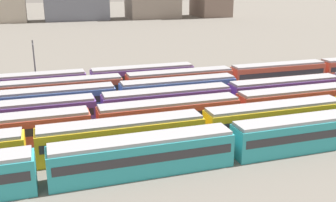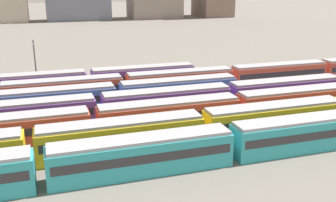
# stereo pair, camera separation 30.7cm
# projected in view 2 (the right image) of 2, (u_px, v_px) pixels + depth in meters

# --- Properties ---
(train_track_0) EXTENTS (112.50, 3.06, 3.75)m
(train_track_0) POSITION_uv_depth(u_px,v_px,m) (231.00, 143.00, 40.57)
(train_track_0) COLOR teal
(train_track_0) RESTS_ON ground_plane
(train_track_1) EXTENTS (112.50, 3.06, 3.75)m
(train_track_1) POSITION_uv_depth(u_px,v_px,m) (203.00, 127.00, 45.02)
(train_track_1) COLOR yellow
(train_track_1) RESTS_ON ground_plane
(train_track_2) EXTENTS (93.60, 3.06, 3.75)m
(train_track_2) POSITION_uv_depth(u_px,v_px,m) (169.00, 115.00, 49.07)
(train_track_2) COLOR #BC4C38
(train_track_2) RESTS_ON ground_plane
(train_track_3) EXTENTS (93.60, 3.06, 3.75)m
(train_track_3) POSITION_uv_depth(u_px,v_px,m) (167.00, 102.00, 54.19)
(train_track_3) COLOR #6B429E
(train_track_3) RESTS_ON ground_plane
(train_track_4) EXTENTS (55.80, 3.06, 3.75)m
(train_track_4) POSITION_uv_depth(u_px,v_px,m) (50.00, 101.00, 54.46)
(train_track_4) COLOR #4C70BC
(train_track_4) RESTS_ON ground_plane
(train_track_5) EXTENTS (93.60, 3.06, 3.75)m
(train_track_5) POSITION_uv_depth(u_px,v_px,m) (180.00, 81.00, 65.27)
(train_track_5) COLOR #BC4C38
(train_track_5) RESTS_ON ground_plane
(train_track_6) EXTENTS (55.80, 3.06, 3.75)m
(train_track_6) POSITION_uv_depth(u_px,v_px,m) (30.00, 85.00, 63.08)
(train_track_6) COLOR #6B429E
(train_track_6) RESTS_ON ground_plane
(catenary_pole_3) EXTENTS (0.24, 3.20, 8.64)m
(catenary_pole_3) POSITION_uv_depth(u_px,v_px,m) (35.00, 63.00, 65.33)
(catenary_pole_3) COLOR #4C4C51
(catenary_pole_3) RESTS_ON ground_plane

